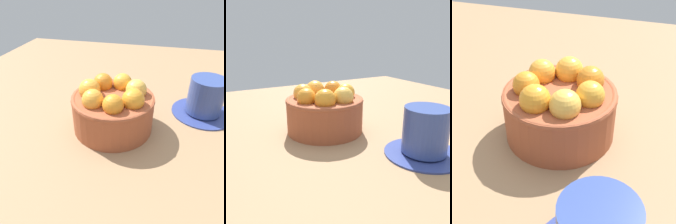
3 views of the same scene
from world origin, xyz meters
TOP-DOWN VIEW (x-y plane):
  - ground_plane at (0.00, 0.00)cm, footprint 118.40×101.74cm
  - terracotta_bowl at (0.01, 0.00)cm, footprint 16.04×16.04cm
  - coffee_cup at (9.54, -18.43)cm, footprint 13.23×13.23cm

SIDE VIEW (x-z plane):
  - ground_plane at x=0.00cm, z-range -4.51..0.00cm
  - coffee_cup at x=9.54cm, z-range -0.51..7.92cm
  - terracotta_bowl at x=0.01cm, z-range -0.36..9.75cm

